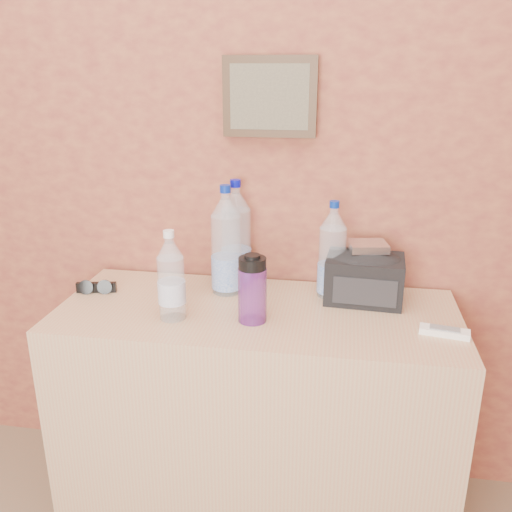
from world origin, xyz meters
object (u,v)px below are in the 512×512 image
(nalgene_bottle, at_px, (252,289))
(sunglasses, at_px, (96,287))
(dresser, at_px, (257,415))
(pet_large_b, at_px, (236,239))
(pet_large_c, at_px, (332,255))
(pet_large_a, at_px, (226,246))
(ac_remote, at_px, (444,332))
(pet_small, at_px, (171,281))
(foil_packet, at_px, (368,246))
(toiletry_bag, at_px, (364,276))

(nalgene_bottle, relative_size, sunglasses, 1.57)
(dresser, bearing_deg, nalgene_bottle, -89.78)
(pet_large_b, xyz_separation_m, sunglasses, (-0.45, -0.16, -0.14))
(pet_large_b, bearing_deg, pet_large_c, -9.54)
(pet_large_a, relative_size, ac_remote, 2.66)
(pet_large_b, relative_size, nalgene_bottle, 1.76)
(dresser, distance_m, pet_large_a, 0.58)
(pet_small, height_order, foil_packet, pet_small)
(pet_large_c, bearing_deg, pet_large_a, -176.08)
(pet_large_a, relative_size, sunglasses, 2.75)
(pet_large_a, distance_m, ac_remote, 0.72)
(ac_remote, relative_size, toiletry_bag, 0.56)
(pet_large_c, distance_m, sunglasses, 0.79)
(ac_remote, bearing_deg, foil_packet, 143.70)
(dresser, relative_size, pet_large_c, 3.90)
(pet_large_a, bearing_deg, dresser, -46.25)
(nalgene_bottle, bearing_deg, pet_large_c, 45.80)
(nalgene_bottle, bearing_deg, toiletry_bag, 32.79)
(dresser, height_order, pet_large_a, pet_large_a)
(pet_large_a, bearing_deg, sunglasses, -169.75)
(pet_large_a, bearing_deg, pet_large_b, 78.13)
(ac_remote, bearing_deg, pet_large_c, 155.37)
(toiletry_bag, relative_size, foil_packet, 2.04)
(dresser, xyz_separation_m, pet_small, (-0.24, -0.10, 0.51))
(pet_small, bearing_deg, dresser, 22.36)
(pet_large_b, xyz_separation_m, pet_large_c, (0.33, -0.05, -0.02))
(dresser, height_order, pet_small, pet_small)
(dresser, xyz_separation_m, foil_packet, (0.33, 0.15, 0.56))
(foil_packet, bearing_deg, sunglasses, -173.46)
(pet_large_a, bearing_deg, toiletry_bag, 0.90)
(nalgene_bottle, height_order, ac_remote, nalgene_bottle)
(nalgene_bottle, relative_size, foil_packet, 1.75)
(pet_large_a, bearing_deg, nalgene_bottle, -59.23)
(pet_large_a, height_order, pet_large_b, pet_large_b)
(dresser, height_order, toiletry_bag, toiletry_bag)
(pet_large_b, bearing_deg, toiletry_bag, -9.36)
(pet_large_c, xyz_separation_m, toiletry_bag, (0.11, -0.02, -0.06))
(sunglasses, distance_m, toiletry_bag, 0.88)
(dresser, relative_size, pet_large_a, 3.43)
(pet_large_c, xyz_separation_m, nalgene_bottle, (-0.22, -0.23, -0.04))
(toiletry_bag, bearing_deg, pet_large_a, -175.48)
(ac_remote, xyz_separation_m, toiletry_bag, (-0.22, 0.21, 0.07))
(pet_large_a, xyz_separation_m, sunglasses, (-0.43, -0.08, -0.14))
(dresser, bearing_deg, foil_packet, 24.27)
(pet_large_b, height_order, sunglasses, pet_large_b)
(sunglasses, xyz_separation_m, ac_remote, (1.10, -0.13, -0.01))
(nalgene_bottle, xyz_separation_m, sunglasses, (-0.55, 0.13, -0.08))
(dresser, height_order, foil_packet, foil_packet)
(dresser, height_order, ac_remote, ac_remote)
(nalgene_bottle, distance_m, sunglasses, 0.57)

